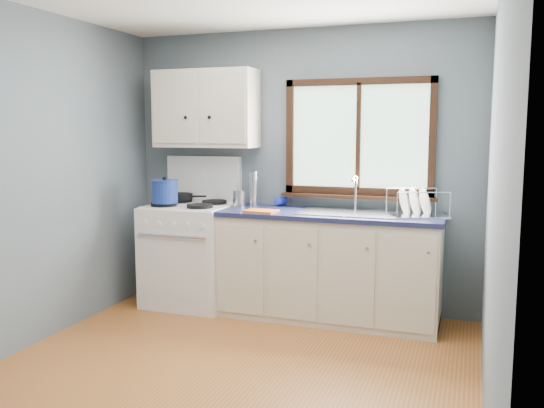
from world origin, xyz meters
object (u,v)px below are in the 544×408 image
(gas_range, at_px, (191,251))
(skillet, at_px, (179,196))
(base_cabinets, at_px, (329,271))
(dish_rack, at_px, (416,209))
(utensil_crock, at_px, (239,198))
(thermos, at_px, (254,189))
(stockpot, at_px, (165,191))
(sink, at_px, (350,221))

(gas_range, xyz_separation_m, skillet, (-0.18, 0.13, 0.49))
(base_cabinets, relative_size, skillet, 4.51)
(gas_range, height_order, dish_rack, gas_range)
(base_cabinets, distance_m, utensil_crock, 1.05)
(gas_range, height_order, utensil_crock, gas_range)
(gas_range, relative_size, thermos, 4.29)
(skillet, relative_size, thermos, 1.29)
(gas_range, xyz_separation_m, stockpot, (-0.16, -0.16, 0.57))
(sink, bearing_deg, gas_range, -179.29)
(dish_rack, bearing_deg, stockpot, 162.27)
(thermos, bearing_deg, skillet, -176.00)
(stockpot, distance_m, utensil_crock, 0.67)
(gas_range, relative_size, utensil_crock, 3.77)
(base_cabinets, height_order, skillet, skillet)
(base_cabinets, bearing_deg, dish_rack, 1.43)
(thermos, bearing_deg, gas_range, -161.64)
(gas_range, distance_m, stockpot, 0.62)
(stockpot, distance_m, dish_rack, 2.19)
(sink, xyz_separation_m, thermos, (-0.93, 0.17, 0.22))
(stockpot, distance_m, thermos, 0.80)
(skillet, distance_m, thermos, 0.74)
(gas_range, relative_size, sink, 1.62)
(sink, height_order, utensil_crock, utensil_crock)
(gas_range, height_order, thermos, gas_range)
(utensil_crock, bearing_deg, sink, -5.45)
(stockpot, relative_size, thermos, 0.85)
(dish_rack, bearing_deg, thermos, 151.25)
(sink, height_order, dish_rack, sink)
(gas_range, distance_m, skillet, 0.54)
(sink, height_order, stockpot, sink)
(sink, relative_size, thermos, 2.65)
(base_cabinets, height_order, sink, sink)
(stockpot, height_order, dish_rack, stockpot)
(skillet, xyz_separation_m, thermos, (0.73, 0.05, 0.09))
(utensil_crock, relative_size, thermos, 1.14)
(dish_rack, bearing_deg, gas_range, 158.07)
(gas_range, bearing_deg, sink, 0.71)
(sink, distance_m, utensil_crock, 1.06)
(sink, bearing_deg, skillet, 176.07)
(sink, distance_m, stockpot, 1.67)
(sink, relative_size, dish_rack, 1.57)
(skillet, xyz_separation_m, utensil_crock, (0.62, -0.01, 0.01))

